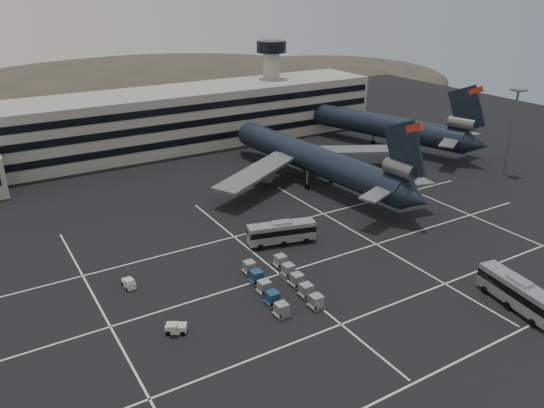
% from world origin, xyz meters
% --- Properties ---
extents(ground, '(260.00, 260.00, 0.00)m').
position_xyz_m(ground, '(0.00, 0.00, 0.00)').
color(ground, black).
rests_on(ground, ground).
extents(lane_markings, '(90.00, 55.62, 0.01)m').
position_xyz_m(lane_markings, '(0.95, 0.72, 0.01)').
color(lane_markings, silver).
rests_on(lane_markings, ground).
extents(terminal, '(125.00, 26.00, 24.00)m').
position_xyz_m(terminal, '(-2.95, 71.14, 6.93)').
color(terminal, gray).
rests_on(terminal, ground).
extents(hills, '(352.00, 180.00, 44.00)m').
position_xyz_m(hills, '(17.99, 170.00, -12.07)').
color(hills, '#38332B').
rests_on(hills, ground).
extents(lightpole_right, '(2.40, 2.40, 18.28)m').
position_xyz_m(lightpole_right, '(58.00, 15.00, 11.82)').
color(lightpole_right, slate).
rests_on(lightpole_right, ground).
extents(trijet_main, '(47.32, 57.69, 18.08)m').
position_xyz_m(trijet_main, '(19.56, 31.37, 5.25)').
color(trijet_main, black).
rests_on(trijet_main, ground).
extents(trijet_far, '(24.74, 56.63, 18.08)m').
position_xyz_m(trijet_far, '(49.37, 46.24, 5.43)').
color(trijet_far, black).
rests_on(trijet_far, ground).
extents(bus_near, '(4.51, 11.74, 4.05)m').
position_xyz_m(bus_near, '(15.26, -18.50, 2.21)').
color(bus_near, gray).
rests_on(bus_near, ground).
extents(bus_far, '(11.06, 5.14, 3.81)m').
position_xyz_m(bus_far, '(-0.67, 12.02, 2.08)').
color(bus_far, gray).
rests_on(bus_far, ground).
extents(tug_a, '(1.48, 2.33, 1.44)m').
position_xyz_m(tug_a, '(-25.31, 11.51, 0.64)').
color(tug_a, '#BCBBB7').
rests_on(tug_a, ground).
extents(tug_b, '(2.77, 2.49, 1.53)m').
position_xyz_m(tug_b, '(-23.55, -1.22, 0.68)').
color(tug_b, '#BCBBB7').
rests_on(tug_b, ground).
extents(uld_cluster, '(8.60, 14.43, 1.77)m').
position_xyz_m(uld_cluster, '(-7.97, 0.55, 0.86)').
color(uld_cluster, '#2D2D30').
rests_on(uld_cluster, ground).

